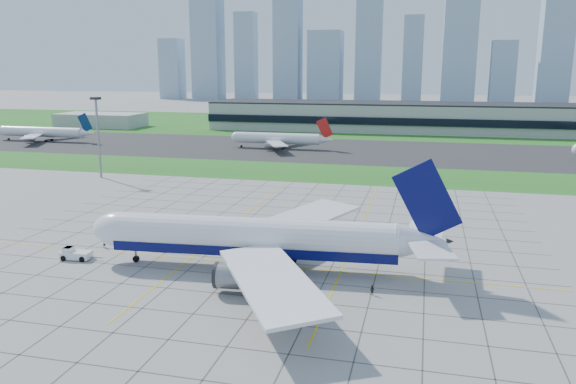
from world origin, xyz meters
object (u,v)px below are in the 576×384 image
pushback_tug (75,254)px  crew_far (372,290)px  crew_near (104,243)px  airliner (256,238)px  light_mast (98,127)px  distant_jet_0 (43,132)px  distant_jet_1 (279,138)px

pushback_tug → crew_far: size_ratio=5.05×
crew_near → crew_far: (53.14, -11.23, -0.16)m
airliner → crew_near: 32.98m
light_mast → crew_near: (41.04, -64.80, -15.22)m
pushback_tug → distant_jet_0: (-117.98, 148.25, 3.50)m
airliner → distant_jet_0: airliner is taller
distant_jet_0 → distant_jet_1: same height
pushback_tug → distant_jet_1: size_ratio=0.19×
crew_near → crew_far: crew_near is taller
pushback_tug → crew_far: 54.87m
airliner → distant_jet_1: 151.48m
distant_jet_0 → airliner: bearing=-43.7°
distant_jet_0 → distant_jet_1: bearing=1.1°
light_mast → distant_jet_1: (38.60, 78.39, -11.69)m
crew_far → distant_jet_1: bearing=135.3°
crew_near → distant_jet_1: 143.25m
pushback_tug → crew_near: size_ratio=4.23×
distant_jet_1 → airliner: bearing=-76.7°
pushback_tug → distant_jet_0: distant_jet_0 is taller
crew_near → distant_jet_1: (-2.43, 143.18, 3.53)m
airliner → crew_far: airliner is taller
light_mast → airliner: 101.34m
light_mast → crew_near: light_mast is taller
pushback_tug → distant_jet_0: bearing=123.8°
distant_jet_1 → light_mast: bearing=-116.2°
crew_near → pushback_tug: bearing=179.3°
pushback_tug → distant_jet_0: size_ratio=0.16×
airliner → pushback_tug: (-33.98, -3.12, -4.56)m
light_mast → pushback_tug: light_mast is taller
light_mast → crew_far: 122.01m
airliner → pushback_tug: airliner is taller
light_mast → airliner: light_mast is taller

